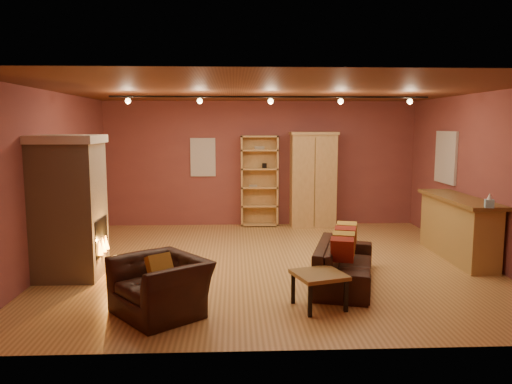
{
  "coord_description": "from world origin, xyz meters",
  "views": [
    {
      "loc": [
        -0.6,
        -8.01,
        2.26
      ],
      "look_at": [
        -0.24,
        0.2,
        1.16
      ],
      "focal_mm": 35.0,
      "sensor_mm": 36.0,
      "label": 1
    }
  ],
  "objects_px": {
    "fireplace": "(70,207)",
    "armoire": "(313,179)",
    "bookcase": "(259,180)",
    "coffee_table": "(319,278)",
    "loveseat": "(344,256)",
    "bar_counter": "(458,227)",
    "armchair": "(160,277)"
  },
  "relations": [
    {
      "from": "fireplace",
      "to": "armoire",
      "type": "xyz_separation_m",
      "value": [
        4.2,
        3.58,
        0.0
      ]
    },
    {
      "from": "bookcase",
      "to": "coffee_table",
      "type": "bearing_deg",
      "value": -84.68
    },
    {
      "from": "fireplace",
      "to": "loveseat",
      "type": "relative_size",
      "value": 1.03
    },
    {
      "from": "bookcase",
      "to": "coffee_table",
      "type": "xyz_separation_m",
      "value": [
        0.48,
        -5.2,
        -0.66
      ]
    },
    {
      "from": "armoire",
      "to": "bar_counter",
      "type": "height_order",
      "value": "armoire"
    },
    {
      "from": "fireplace",
      "to": "bar_counter",
      "type": "distance_m",
      "value": 6.31
    },
    {
      "from": "bar_counter",
      "to": "coffee_table",
      "type": "relative_size",
      "value": 3.01
    },
    {
      "from": "bar_counter",
      "to": "coffee_table",
      "type": "height_order",
      "value": "bar_counter"
    },
    {
      "from": "fireplace",
      "to": "loveseat",
      "type": "distance_m",
      "value": 4.1
    },
    {
      "from": "coffee_table",
      "to": "fireplace",
      "type": "bearing_deg",
      "value": 157.29
    },
    {
      "from": "coffee_table",
      "to": "armchair",
      "type": "bearing_deg",
      "value": -175.97
    },
    {
      "from": "armoire",
      "to": "loveseat",
      "type": "height_order",
      "value": "armoire"
    },
    {
      "from": "fireplace",
      "to": "armoire",
      "type": "height_order",
      "value": "fireplace"
    },
    {
      "from": "fireplace",
      "to": "armchair",
      "type": "relative_size",
      "value": 1.7
    },
    {
      "from": "fireplace",
      "to": "bookcase",
      "type": "relative_size",
      "value": 1.04
    },
    {
      "from": "armoire",
      "to": "coffee_table",
      "type": "bearing_deg",
      "value": -97.97
    },
    {
      "from": "armoire",
      "to": "armchair",
      "type": "distance_m",
      "value": 5.85
    },
    {
      "from": "armoire",
      "to": "coffee_table",
      "type": "xyz_separation_m",
      "value": [
        -0.71,
        -5.04,
        -0.69
      ]
    },
    {
      "from": "bar_counter",
      "to": "coffee_table",
      "type": "bearing_deg",
      "value": -141.06
    },
    {
      "from": "coffee_table",
      "to": "bar_counter",
      "type": "bearing_deg",
      "value": 38.94
    },
    {
      "from": "armchair",
      "to": "coffee_table",
      "type": "relative_size",
      "value": 1.7
    },
    {
      "from": "bar_counter",
      "to": "fireplace",
      "type": "bearing_deg",
      "value": -173.03
    },
    {
      "from": "fireplace",
      "to": "coffee_table",
      "type": "xyz_separation_m",
      "value": [
        3.49,
        -1.46,
        -0.68
      ]
    },
    {
      "from": "bar_counter",
      "to": "loveseat",
      "type": "xyz_separation_m",
      "value": [
        -2.22,
        -1.24,
        -0.14
      ]
    },
    {
      "from": "fireplace",
      "to": "bookcase",
      "type": "xyz_separation_m",
      "value": [
        3.01,
        3.74,
        -0.02
      ]
    },
    {
      "from": "armoire",
      "to": "coffee_table",
      "type": "height_order",
      "value": "armoire"
    },
    {
      "from": "armchair",
      "to": "armoire",
      "type": "bearing_deg",
      "value": 114.02
    },
    {
      "from": "armchair",
      "to": "coffee_table",
      "type": "xyz_separation_m",
      "value": [
        1.94,
        0.14,
        -0.08
      ]
    },
    {
      "from": "fireplace",
      "to": "loveseat",
      "type": "bearing_deg",
      "value": -6.83
    },
    {
      "from": "bookcase",
      "to": "armoire",
      "type": "bearing_deg",
      "value": -7.66
    },
    {
      "from": "loveseat",
      "to": "coffee_table",
      "type": "height_order",
      "value": "loveseat"
    },
    {
      "from": "bookcase",
      "to": "armoire",
      "type": "height_order",
      "value": "armoire"
    }
  ]
}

